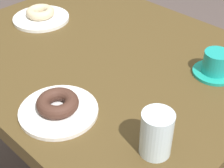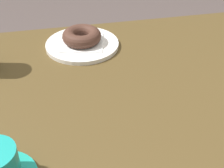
{
  "view_description": "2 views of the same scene",
  "coord_description": "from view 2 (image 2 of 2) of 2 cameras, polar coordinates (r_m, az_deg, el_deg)",
  "views": [
    {
      "loc": [
        -0.69,
        0.66,
        1.29
      ],
      "look_at": [
        -0.17,
        0.13,
        0.73
      ],
      "focal_mm": 54.54,
      "sensor_mm": 36.0,
      "label": 1
    },
    {
      "loc": [
        -0.22,
        -0.52,
        1.15
      ],
      "look_at": [
        -0.1,
        0.06,
        0.72
      ],
      "focal_mm": 51.77,
      "sensor_mm": 36.0,
      "label": 2
    }
  ],
  "objects": [
    {
      "name": "napkin_chocolate_ring",
      "position": [
        0.92,
        -5.29,
        7.35
      ],
      "size": [
        0.14,
        0.14,
        0.0
      ],
      "primitive_type": "cube",
      "rotation": [
        0.0,
        0.0,
        -0.21
      ],
      "color": "white",
      "rests_on": "plate_chocolate_ring"
    },
    {
      "name": "table",
      "position": [
        0.77,
        8.05,
        -7.2
      ],
      "size": [
        1.05,
        0.84,
        0.7
      ],
      "color": "#4E3C1E",
      "rests_on": "ground_plane"
    },
    {
      "name": "plate_chocolate_ring",
      "position": [
        0.92,
        -5.27,
        6.96
      ],
      "size": [
        0.21,
        0.21,
        0.01
      ],
      "primitive_type": "cylinder",
      "color": "white",
      "rests_on": "table"
    },
    {
      "name": "donut_chocolate_ring",
      "position": [
        0.91,
        -5.36,
        8.43
      ],
      "size": [
        0.11,
        0.11,
        0.04
      ],
      "primitive_type": "torus",
      "color": "#462A21",
      "rests_on": "napkin_chocolate_ring"
    }
  ]
}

